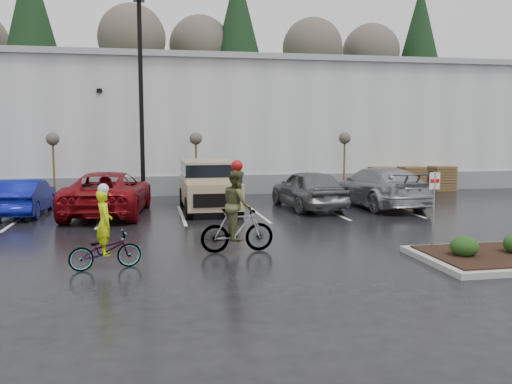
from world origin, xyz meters
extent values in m
plane|color=black|center=(0.00, 0.00, 0.00)|extent=(120.00, 120.00, 0.00)
cube|color=silver|center=(0.00, 22.00, 3.50)|extent=(60.00, 15.00, 7.00)
cube|color=slate|center=(0.00, 14.45, 0.50)|extent=(60.00, 0.12, 1.00)
cube|color=#999B9E|center=(0.00, 22.00, 7.05)|extent=(60.50, 15.50, 0.30)
cube|color=#20401B|center=(0.00, 45.00, 3.00)|extent=(80.00, 25.00, 6.00)
cylinder|color=black|center=(-4.00, 12.00, 4.50)|extent=(0.20, 0.20, 9.00)
cylinder|color=#523C20|center=(-8.00, 13.00, 1.40)|extent=(0.10, 0.10, 2.80)
sphere|color=#433B35|center=(-8.00, 13.00, 2.90)|extent=(0.60, 0.60, 0.60)
cylinder|color=#523C20|center=(-1.50, 13.00, 1.40)|extent=(0.10, 0.10, 2.80)
sphere|color=#433B35|center=(-1.50, 13.00, 2.90)|extent=(0.60, 0.60, 0.60)
cylinder|color=#523C20|center=(6.00, 13.00, 1.40)|extent=(0.10, 0.10, 2.80)
sphere|color=#433B35|center=(6.00, 13.00, 2.90)|extent=(0.60, 0.60, 0.60)
cube|color=#523C20|center=(8.50, 14.00, 0.68)|extent=(1.20, 1.20, 1.35)
cube|color=#523C20|center=(10.20, 14.00, 0.68)|extent=(1.20, 1.20, 1.35)
cube|color=#523C20|center=(12.00, 14.00, 0.68)|extent=(1.20, 1.20, 1.35)
ellipsoid|color=#153613|center=(4.00, -1.00, 0.41)|extent=(0.70, 0.70, 0.52)
cylinder|color=gray|center=(3.80, 0.20, 1.10)|extent=(0.05, 0.05, 2.20)
cube|color=white|center=(3.80, 0.20, 1.95)|extent=(0.30, 0.02, 0.45)
cube|color=red|center=(3.80, 0.19, 1.95)|extent=(0.26, 0.02, 0.10)
imported|color=navy|center=(-8.48, 9.25, 0.71)|extent=(1.66, 4.38, 1.43)
imported|color=maroon|center=(-5.30, 8.73, 0.85)|extent=(3.45, 6.39, 1.70)
imported|color=#5B5D5F|center=(2.84, 8.76, 0.83)|extent=(2.42, 5.05, 1.66)
imported|color=#9B9CA2|center=(5.97, 8.80, 0.86)|extent=(2.96, 6.10, 1.71)
imported|color=#3F3F44|center=(-4.77, 0.08, 0.44)|extent=(1.78, 0.96, 0.89)
imported|color=#C1DF0C|center=(-4.77, 0.08, 1.13)|extent=(0.49, 0.64, 1.56)
sphere|color=silver|center=(-4.77, 0.08, 1.93)|extent=(0.26, 0.26, 0.26)
imported|color=#3F3F44|center=(-1.39, 1.27, 0.60)|extent=(1.95, 0.66, 1.21)
imported|color=#494D29|center=(-1.39, 1.27, 1.30)|extent=(0.55, 0.95, 1.90)
sphere|color=#990C0C|center=(-1.39, 1.27, 2.35)|extent=(0.31, 0.31, 0.31)
camera|label=1|loc=(-3.68, -13.03, 3.30)|focal=38.00mm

